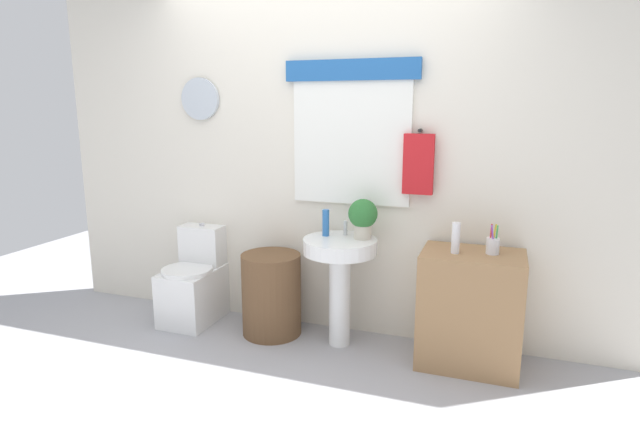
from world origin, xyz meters
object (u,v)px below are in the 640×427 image
object	(u,v)px
soap_bottle	(326,223)
toothbrush_cup	(493,245)
wooden_cabinet	(470,309)
potted_plant	(363,216)
toilet	(195,284)
lotion_bottle	(456,238)
pedestal_sink	(340,266)
laundry_hamper	(271,294)

from	to	relation	value
soap_bottle	toothbrush_cup	bearing A→B (deg)	-1.55
soap_bottle	wooden_cabinet	bearing A→B (deg)	-2.90
soap_bottle	potted_plant	distance (m)	0.27
potted_plant	toothbrush_cup	distance (m)	0.85
toilet	toothbrush_cup	world-z (taller)	toothbrush_cup
wooden_cabinet	toothbrush_cup	world-z (taller)	toothbrush_cup
toilet	soap_bottle	distance (m)	1.21
wooden_cabinet	lotion_bottle	bearing A→B (deg)	-159.95
lotion_bottle	potted_plant	bearing A→B (deg)	170.83
toothbrush_cup	lotion_bottle	bearing A→B (deg)	-164.63
wooden_cabinet	lotion_bottle	world-z (taller)	lotion_bottle
pedestal_sink	potted_plant	distance (m)	0.38
soap_bottle	lotion_bottle	world-z (taller)	soap_bottle
pedestal_sink	potted_plant	bearing A→B (deg)	23.20
pedestal_sink	potted_plant	xyz separation A→B (m)	(0.14, 0.06, 0.34)
pedestal_sink	toothbrush_cup	world-z (taller)	toothbrush_cup
wooden_cabinet	toothbrush_cup	xyz separation A→B (m)	(0.11, 0.02, 0.43)
toilet	pedestal_sink	size ratio (longest dim) A/B	0.98
toilet	potted_plant	bearing A→B (deg)	1.27
laundry_hamper	toothbrush_cup	bearing A→B (deg)	0.77
toothbrush_cup	potted_plant	bearing A→B (deg)	177.29
laundry_hamper	wooden_cabinet	xyz separation A→B (m)	(1.39, 0.00, 0.07)
toilet	potted_plant	distance (m)	1.47
laundry_hamper	lotion_bottle	bearing A→B (deg)	-1.79
soap_bottle	toothbrush_cup	distance (m)	1.10
wooden_cabinet	lotion_bottle	xyz separation A→B (m)	(-0.11, -0.04, 0.47)
toilet	wooden_cabinet	xyz separation A→B (m)	(2.06, -0.03, 0.09)
pedestal_sink	wooden_cabinet	distance (m)	0.89
lotion_bottle	toothbrush_cup	world-z (taller)	lotion_bottle
toilet	soap_bottle	world-z (taller)	soap_bottle
wooden_cabinet	potted_plant	size ratio (longest dim) A/B	2.74
potted_plant	lotion_bottle	bearing A→B (deg)	-9.17
potted_plant	lotion_bottle	world-z (taller)	potted_plant
toilet	laundry_hamper	distance (m)	0.67
toilet	toothbrush_cup	bearing A→B (deg)	-0.27
wooden_cabinet	soap_bottle	xyz separation A→B (m)	(-0.99, 0.05, 0.48)
pedestal_sink	lotion_bottle	world-z (taller)	lotion_bottle
laundry_hamper	potted_plant	xyz separation A→B (m)	(0.66, 0.06, 0.62)
lotion_bottle	toothbrush_cup	size ratio (longest dim) A/B	1.05
lotion_bottle	toothbrush_cup	xyz separation A→B (m)	(0.22, 0.06, -0.04)
potted_plant	lotion_bottle	size ratio (longest dim) A/B	1.41
toilet	lotion_bottle	xyz separation A→B (m)	(1.95, -0.07, 0.56)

